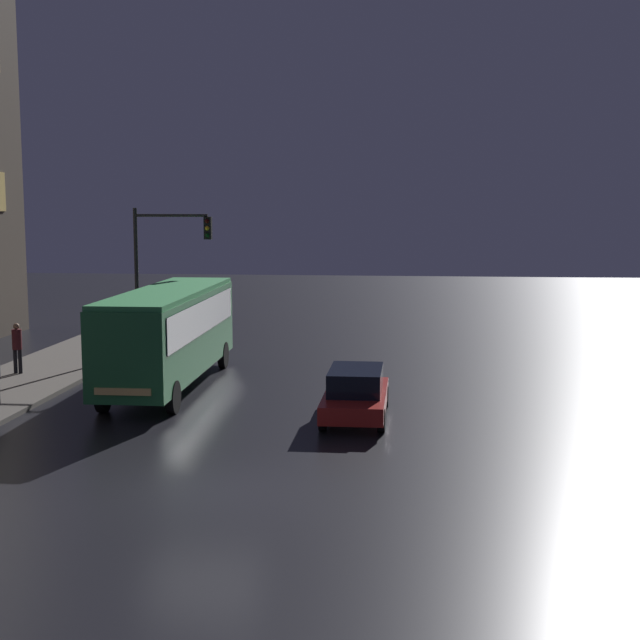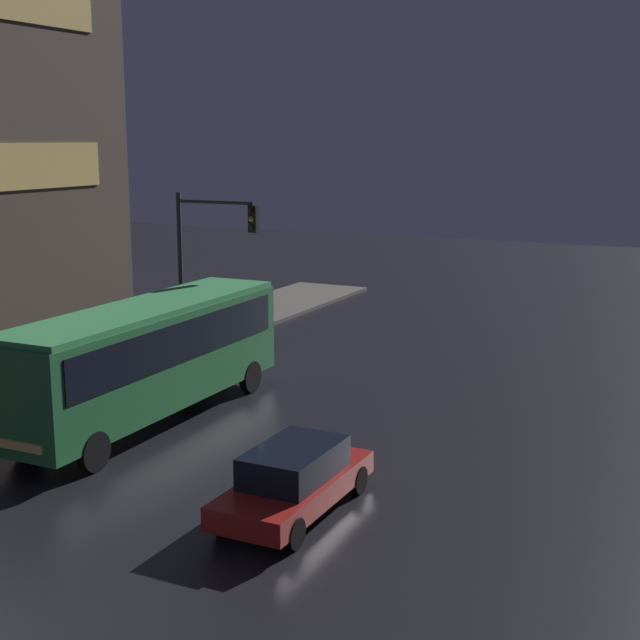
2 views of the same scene
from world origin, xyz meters
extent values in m
cube|color=#236B38|center=(-3.69, 10.81, 1.87)|extent=(2.49, 10.40, 2.64)
cube|color=black|center=(-3.69, 10.81, 2.44)|extent=(2.54, 9.57, 1.10)
cube|color=#399252|center=(-3.69, 10.81, 3.27)|extent=(2.44, 10.19, 0.16)
cube|color=#F4CC72|center=(-3.61, 5.61, 0.95)|extent=(1.64, 0.12, 0.20)
cylinder|color=black|center=(-2.56, 7.05, 0.50)|extent=(0.26, 1.00, 1.00)
cylinder|color=black|center=(-4.70, 7.02, 0.50)|extent=(0.26, 1.00, 1.00)
cylinder|color=black|center=(-2.68, 14.61, 0.50)|extent=(0.26, 1.00, 1.00)
cylinder|color=black|center=(-4.81, 14.58, 0.50)|extent=(0.26, 1.00, 1.00)
cube|color=maroon|center=(2.89, 7.05, 0.55)|extent=(1.77, 4.50, 0.50)
cube|color=black|center=(2.89, 7.05, 1.14)|extent=(1.51, 2.47, 0.67)
cylinder|color=black|center=(3.69, 5.50, 0.32)|extent=(0.20, 0.64, 0.64)
cylinder|color=black|center=(2.08, 5.50, 0.32)|extent=(0.20, 0.64, 0.64)
cylinder|color=black|center=(3.69, 8.60, 0.32)|extent=(0.20, 0.64, 0.64)
cylinder|color=black|center=(2.08, 8.60, 0.32)|extent=(0.20, 0.64, 0.64)
cylinder|color=black|center=(-9.73, 11.97, 0.59)|extent=(0.14, 0.14, 0.88)
cylinder|color=black|center=(-9.55, 11.97, 0.59)|extent=(0.14, 0.14, 0.88)
cylinder|color=#4C191E|center=(-9.64, 11.97, 1.39)|extent=(0.42, 0.42, 0.73)
sphere|color=#8C664C|center=(-9.64, 11.97, 1.87)|extent=(0.22, 0.22, 0.22)
cylinder|color=#2D2D2D|center=(-6.64, 16.63, 3.04)|extent=(0.16, 0.16, 6.07)
cylinder|color=#2D2D2D|center=(-5.15, 16.63, 5.77)|extent=(2.98, 0.12, 0.12)
cube|color=black|center=(-3.66, 16.63, 5.27)|extent=(0.30, 0.24, 0.90)
sphere|color=#390706|center=(-3.66, 16.49, 5.55)|extent=(0.18, 0.18, 0.18)
sphere|color=gold|center=(-3.66, 16.49, 5.27)|extent=(0.18, 0.18, 0.18)
sphere|color=black|center=(-3.66, 16.49, 4.99)|extent=(0.18, 0.18, 0.18)
camera|label=1|loc=(4.51, -18.33, 6.18)|focal=50.00mm
camera|label=2|loc=(11.27, -8.76, 7.86)|focal=50.00mm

